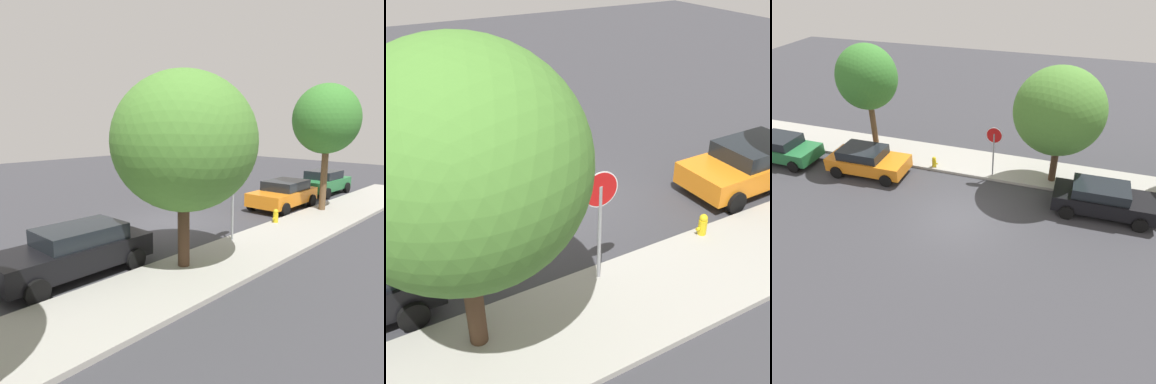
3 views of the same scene
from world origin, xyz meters
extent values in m
plane|color=#38383D|center=(0.00, 0.00, 0.00)|extent=(60.00, 60.00, 0.00)
cube|color=#9E9B93|center=(0.00, 4.79, 0.07)|extent=(32.00, 2.75, 0.14)
cylinder|color=gray|center=(0.59, 3.78, 1.22)|extent=(0.08, 0.08, 2.44)
cylinder|color=white|center=(0.59, 3.78, 2.37)|extent=(0.80, 0.05, 0.80)
cylinder|color=red|center=(0.59, 3.78, 2.37)|extent=(0.75, 0.06, 0.75)
cube|color=black|center=(6.02, 2.30, 0.64)|extent=(4.43, 1.78, 0.68)
cube|color=black|center=(5.79, 2.30, 1.21)|extent=(2.40, 1.56, 0.45)
cylinder|color=black|center=(7.52, 3.18, 0.32)|extent=(0.64, 0.23, 0.64)
cylinder|color=black|center=(7.53, 1.44, 0.32)|extent=(0.64, 0.23, 0.64)
cylinder|color=black|center=(4.51, 3.16, 0.32)|extent=(0.64, 0.23, 0.64)
cylinder|color=black|center=(4.53, 1.41, 0.32)|extent=(0.64, 0.23, 0.64)
cube|color=orange|center=(-5.63, 2.23, 0.63)|extent=(4.12, 1.92, 0.64)
cube|color=black|center=(-5.91, 2.22, 1.18)|extent=(2.25, 1.67, 0.46)
cylinder|color=black|center=(-4.26, 3.18, 0.32)|extent=(0.64, 0.23, 0.64)
cylinder|color=black|center=(-4.23, 1.32, 0.32)|extent=(0.64, 0.23, 0.64)
cylinder|color=black|center=(-7.04, 3.14, 0.32)|extent=(0.64, 0.23, 0.64)
cylinder|color=black|center=(-7.01, 1.28, 0.32)|extent=(0.64, 0.23, 0.64)
cube|color=#236B38|center=(-10.86, 1.99, 0.62)|extent=(4.08, 1.89, 0.64)
cube|color=black|center=(-10.91, 1.99, 1.19)|extent=(2.04, 1.65, 0.49)
cylinder|color=black|center=(-9.47, 2.90, 0.32)|extent=(0.64, 0.23, 0.64)
cylinder|color=black|center=(-9.49, 1.05, 0.32)|extent=(0.64, 0.23, 0.64)
cylinder|color=black|center=(-12.23, 2.93, 0.32)|extent=(0.64, 0.23, 0.64)
cylinder|color=brown|center=(-6.21, 4.07, 1.73)|extent=(0.31, 0.31, 3.47)
ellipsoid|color=#387A2D|center=(-6.16, 4.02, 4.48)|extent=(3.10, 3.10, 3.24)
cylinder|color=#422D1E|center=(3.56, 4.24, 1.14)|extent=(0.35, 0.35, 2.28)
ellipsoid|color=#4C8433|center=(3.45, 4.18, 3.79)|extent=(4.18, 4.18, 3.99)
cylinder|color=gold|center=(-2.58, 3.67, 0.28)|extent=(0.22, 0.22, 0.55)
sphere|color=gold|center=(-2.58, 3.67, 0.61)|extent=(0.21, 0.21, 0.21)
cylinder|color=gold|center=(-2.43, 3.67, 0.33)|extent=(0.08, 0.09, 0.09)
camera|label=1|loc=(11.06, 11.66, 4.34)|focal=35.00mm
camera|label=2|loc=(5.23, 10.89, 7.08)|focal=45.00mm
camera|label=3|loc=(4.29, -12.39, 10.18)|focal=35.00mm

